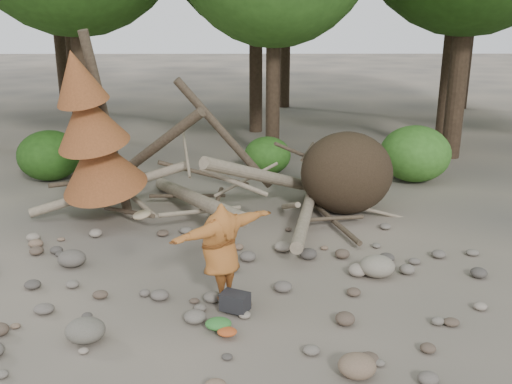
{
  "coord_description": "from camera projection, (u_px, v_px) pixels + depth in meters",
  "views": [
    {
      "loc": [
        0.33,
        -8.8,
        4.65
      ],
      "look_at": [
        0.41,
        1.5,
        1.4
      ],
      "focal_mm": 40.0,
      "sensor_mm": 36.0,
      "label": 1
    }
  ],
  "objects": [
    {
      "name": "cloth_orange",
      "position": [
        227.0,
        335.0,
        8.51
      ],
      "size": [
        0.3,
        0.25,
        0.11
      ],
      "primitive_type": "ellipsoid",
      "color": "#A5451C",
      "rests_on": "ground"
    },
    {
      "name": "boulder_front_right",
      "position": [
        357.0,
        366.0,
        7.59
      ],
      "size": [
        0.52,
        0.47,
        0.31
      ],
      "primitive_type": "ellipsoid",
      "color": "#755E49",
      "rests_on": "ground"
    },
    {
      "name": "boulder_mid_left",
      "position": [
        72.0,
        258.0,
        10.89
      ],
      "size": [
        0.53,
        0.48,
        0.32
      ],
      "primitive_type": "ellipsoid",
      "color": "#59534B",
      "rests_on": "ground"
    },
    {
      "name": "frisbee_thrower",
      "position": [
        221.0,
        251.0,
        9.32
      ],
      "size": [
        2.31,
        1.8,
        1.67
      ],
      "color": "#9C5623",
      "rests_on": "ground"
    },
    {
      "name": "bush_right",
      "position": [
        415.0,
        154.0,
        16.26
      ],
      "size": [
        2.0,
        2.0,
        1.6
      ],
      "primitive_type": "ellipsoid",
      "color": "#397424",
      "rests_on": "ground"
    },
    {
      "name": "ground",
      "position": [
        233.0,
        296.0,
        9.79
      ],
      "size": [
        120.0,
        120.0,
        0.0
      ],
      "primitive_type": "plane",
      "color": "#514C44",
      "rests_on": "ground"
    },
    {
      "name": "boulder_mid_right",
      "position": [
        377.0,
        266.0,
        10.47
      ],
      "size": [
        0.65,
        0.59,
        0.39
      ],
      "primitive_type": "ellipsoid",
      "color": "gray",
      "rests_on": "ground"
    },
    {
      "name": "cloth_green",
      "position": [
        218.0,
        327.0,
        8.69
      ],
      "size": [
        0.41,
        0.34,
        0.15
      ],
      "primitive_type": "ellipsoid",
      "color": "#2F6E2C",
      "rests_on": "ground"
    },
    {
      "name": "bush_mid",
      "position": [
        267.0,
        155.0,
        17.06
      ],
      "size": [
        1.4,
        1.4,
        1.12
      ],
      "primitive_type": "ellipsoid",
      "color": "#2E621C",
      "rests_on": "ground"
    },
    {
      "name": "backpack",
      "position": [
        235.0,
        305.0,
        9.19
      ],
      "size": [
        0.52,
        0.45,
        0.29
      ],
      "primitive_type": "cube",
      "rotation": [
        0.0,
        0.0,
        -0.43
      ],
      "color": "black",
      "rests_on": "ground"
    },
    {
      "name": "deadfall_pile",
      "position": [
        323.0,
        175.0,
        13.56
      ],
      "size": [
        8.55,
        5.24,
        3.3
      ],
      "color": "#332619",
      "rests_on": "ground"
    },
    {
      "name": "boulder_front_left",
      "position": [
        85.0,
        330.0,
        8.4
      ],
      "size": [
        0.59,
        0.53,
        0.35
      ],
      "primitive_type": "ellipsoid",
      "color": "#625C51",
      "rests_on": "ground"
    },
    {
      "name": "bush_left",
      "position": [
        49.0,
        155.0,
        16.4
      ],
      "size": [
        1.8,
        1.8,
        1.44
      ],
      "primitive_type": "ellipsoid",
      "color": "#234D14",
      "rests_on": "ground"
    },
    {
      "name": "dead_conifer",
      "position": [
        93.0,
        135.0,
        12.34
      ],
      "size": [
        2.06,
        2.16,
        4.35
      ],
      "color": "#4C3F30",
      "rests_on": "ground"
    }
  ]
}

